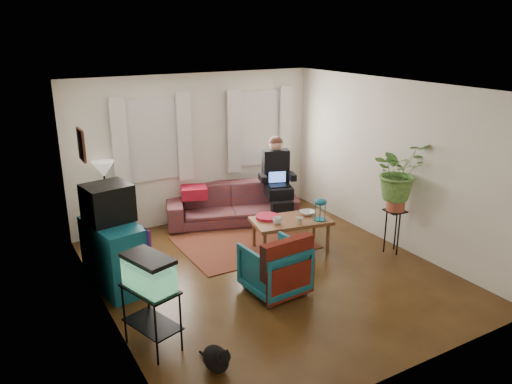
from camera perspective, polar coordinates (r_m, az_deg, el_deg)
floor at (r=7.19m, az=1.61°, el=-9.23°), size 4.50×5.00×0.01m
ceiling at (r=6.42m, az=1.82°, el=11.82°), size 4.50×5.00×0.01m
wall_back at (r=8.84m, az=-6.84°, el=4.94°), size 4.50×0.01×2.60m
wall_front at (r=4.89m, az=17.36°, el=-7.03°), size 4.50×0.01×2.60m
wall_left at (r=5.89m, az=-17.28°, el=-2.64°), size 0.01×5.00×2.60m
wall_right at (r=8.06m, az=15.49°, el=3.08°), size 0.01×5.00×2.60m
window_left at (r=8.50m, az=-11.83°, el=5.86°), size 1.08×0.04×1.38m
window_right at (r=9.32m, az=0.27°, el=7.33°), size 1.08×0.04×1.38m
curtains_left at (r=8.42m, az=-11.65°, el=5.76°), size 1.36×0.06×1.50m
curtains_right at (r=9.25m, az=0.52°, el=7.24°), size 1.36×0.06×1.50m
picture_frame at (r=6.52m, az=-19.26°, el=5.12°), size 0.04×0.32×0.40m
area_rug at (r=8.13m, az=-1.43°, el=-5.79°), size 2.00×1.60×0.01m
sofa at (r=8.87m, az=-2.81°, el=-0.65°), size 2.45×1.58×0.89m
seated_person at (r=8.95m, az=2.39°, el=1.10°), size 0.77×0.85×1.36m
side_table at (r=8.54m, az=-16.52°, el=-2.91°), size 0.55×0.55×0.69m
table_lamp at (r=8.34m, az=-16.91°, el=1.21°), size 0.41×0.41×0.63m
dresser at (r=6.90m, az=-15.88°, el=-6.98°), size 0.68×1.10×0.92m
crt_tv at (r=6.73m, az=-16.61°, el=-1.19°), size 0.64×0.60×0.49m
aquarium_stand at (r=5.63m, az=-11.78°, el=-13.90°), size 0.54×0.72×0.72m
aquarium at (r=5.36m, az=-12.16°, el=-8.94°), size 0.48×0.66×0.38m
black_cat at (r=5.32m, az=-4.62°, el=-18.22°), size 0.29×0.40×0.32m
armchair at (r=6.57m, az=2.12°, el=-8.40°), size 0.77×0.73×0.74m
serape_throw at (r=6.30m, az=3.69°, el=-8.10°), size 0.76×0.23×0.61m
coffee_table at (r=7.85m, az=3.98°, el=-4.82°), size 1.30×0.87×0.50m
cup_a at (r=7.55m, az=2.44°, el=-3.30°), size 0.16×0.16×0.11m
cup_b at (r=7.59m, az=4.98°, el=-3.24°), size 0.13×0.13×0.10m
bowl at (r=7.96m, az=5.89°, el=-2.38°), size 0.28×0.28×0.06m
snack_tray at (r=7.78m, az=1.33°, el=-2.86°), size 0.43×0.43×0.04m
birdcage at (r=7.72m, az=7.35°, el=-1.97°), size 0.23×0.23×0.35m
plant_stand at (r=7.95m, az=15.40°, el=-4.37°), size 0.31×0.31×0.70m
potted_plant at (r=7.68m, az=15.91°, el=1.35°), size 0.84×0.74×0.88m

